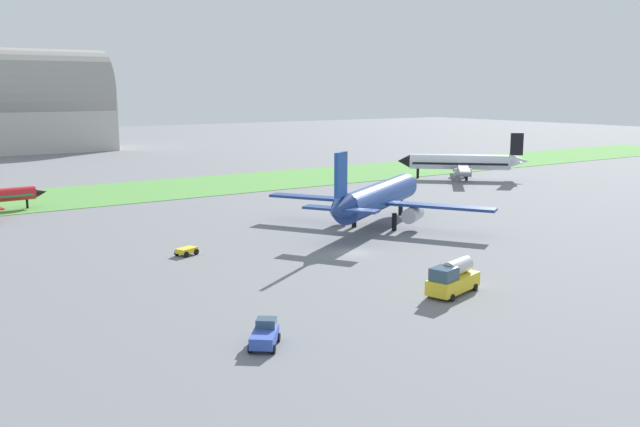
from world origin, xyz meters
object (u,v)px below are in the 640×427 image
object	(u,v)px
airplane_parked_jet_far	(462,162)
airplane_midfield_jet	(377,198)
baggage_cart_midfield	(187,251)
pushback_tug_by_runway	(265,335)
fuel_truck_near_gate	(453,278)

from	to	relation	value
airplane_parked_jet_far	airplane_midfield_jet	size ratio (longest dim) A/B	0.78
airplane_parked_jet_far	baggage_cart_midfield	distance (m)	85.46
baggage_cart_midfield	pushback_tug_by_runway	size ratio (longest dim) A/B	0.73
airplane_parked_jet_far	baggage_cart_midfield	xyz separation A→B (m)	(-79.05, -32.31, -3.11)
fuel_truck_near_gate	baggage_cart_midfield	size ratio (longest dim) A/B	2.42
fuel_truck_near_gate	airplane_parked_jet_far	bearing A→B (deg)	-152.11
airplane_parked_jet_far	airplane_midfield_jet	distance (m)	59.09
pushback_tug_by_runway	airplane_midfield_jet	bearing A→B (deg)	-10.13
airplane_midfield_jet	pushback_tug_by_runway	bearing A→B (deg)	-170.40
fuel_truck_near_gate	baggage_cart_midfield	xyz separation A→B (m)	(-14.75, 29.23, -1.01)
fuel_truck_near_gate	baggage_cart_midfield	distance (m)	32.76
airplane_midfield_jet	baggage_cart_midfield	xyz separation A→B (m)	(-29.31, -0.44, -3.70)
airplane_midfield_jet	pushback_tug_by_runway	world-z (taller)	airplane_midfield_jet
fuel_truck_near_gate	pushback_tug_by_runway	size ratio (longest dim) A/B	1.76
airplane_parked_jet_far	pushback_tug_by_runway	xyz separation A→B (m)	(-86.14, -63.36, -2.77)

